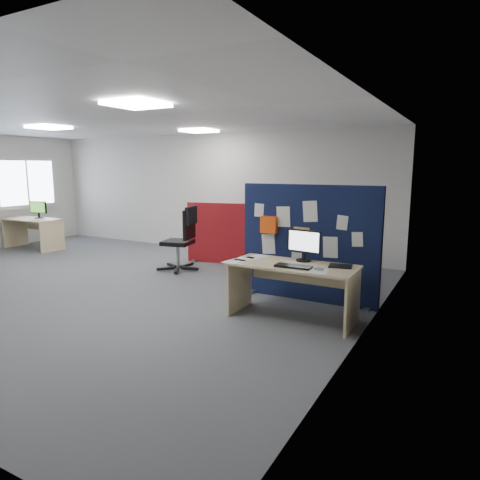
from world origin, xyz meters
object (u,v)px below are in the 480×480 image
at_px(navy_divider, 307,243).
at_px(office_chair, 183,235).
at_px(main_desk, 294,277).
at_px(red_divider, 225,234).
at_px(second_desk, 34,226).
at_px(monitor_main, 304,244).
at_px(monitor_second, 38,209).

bearing_deg(navy_divider, office_chair, 166.76).
distance_m(main_desk, red_divider, 3.36).
bearing_deg(second_desk, office_chair, -1.00).
xyz_separation_m(monitor_main, office_chair, (-2.85, 1.24, -0.28)).
height_order(red_divider, second_desk, red_divider).
xyz_separation_m(red_divider, monitor_second, (-4.78, -0.73, 0.35)).
relative_size(monitor_main, second_desk, 0.33).
distance_m(monitor_main, monitor_second, 7.38).
bearing_deg(navy_divider, monitor_main, -74.22).
height_order(navy_divider, monitor_main, navy_divider).
height_order(navy_divider, second_desk, navy_divider).
distance_m(navy_divider, monitor_second, 7.12).
relative_size(main_desk, second_desk, 1.13).
relative_size(second_desk, office_chair, 1.19).
xyz_separation_m(navy_divider, monitor_main, (0.17, -0.61, 0.11)).
bearing_deg(navy_divider, red_divider, 146.19).
bearing_deg(monitor_main, office_chair, 164.31).
bearing_deg(red_divider, monitor_main, -53.08).
distance_m(monitor_main, second_desk, 7.44).
bearing_deg(office_chair, monitor_second, 165.88).
distance_m(navy_divider, main_desk, 0.86).
height_order(monitor_main, office_chair, office_chair).
relative_size(second_desk, monitor_second, 3.24).
relative_size(monitor_second, office_chair, 0.37).
distance_m(navy_divider, second_desk, 7.18).
height_order(navy_divider, red_divider, navy_divider).
relative_size(monitor_main, office_chair, 0.39).
bearing_deg(monitor_second, navy_divider, -19.79).
distance_m(second_desk, office_chair, 4.47).
xyz_separation_m(main_desk, monitor_second, (-7.19, 1.61, 0.40)).
xyz_separation_m(main_desk, monitor_main, (0.05, 0.19, 0.41)).
bearing_deg(red_divider, main_desk, -56.16).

